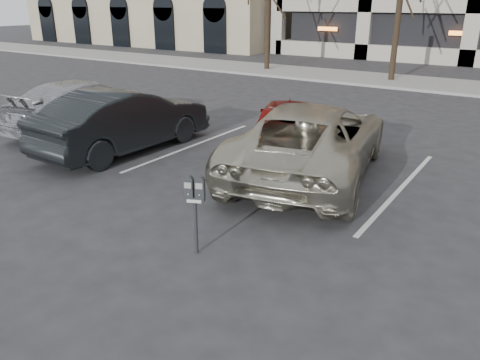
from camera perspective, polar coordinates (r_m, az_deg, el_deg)
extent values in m
plane|color=#28282B|center=(8.80, 6.04, -3.87)|extent=(140.00, 140.00, 0.00)
cube|color=gray|center=(23.68, 24.93, 10.29)|extent=(80.00, 4.00, 0.12)
cube|color=silver|center=(16.82, -20.86, 7.00)|extent=(0.10, 5.20, 0.00)
cube|color=silver|center=(14.68, -14.34, 5.83)|extent=(0.10, 5.20, 0.00)
cube|color=silver|center=(12.79, -5.80, 4.19)|extent=(0.10, 5.20, 0.00)
cube|color=silver|center=(11.29, 5.28, 1.91)|extent=(0.10, 5.20, 0.00)
cube|color=silver|center=(10.35, 18.98, -1.01)|extent=(0.10, 5.20, 0.00)
cylinder|color=black|center=(26.89, 3.37, 17.41)|extent=(0.28, 0.28, 4.03)
cylinder|color=black|center=(24.11, 18.42, 15.90)|extent=(0.28, 0.28, 3.93)
cylinder|color=black|center=(7.22, -5.40, -5.71)|extent=(0.06, 0.06, 0.90)
cube|color=black|center=(7.02, -5.53, -2.28)|extent=(0.31, 0.21, 0.06)
cube|color=silver|center=(6.98, -5.64, -2.61)|extent=(0.20, 0.10, 0.05)
cube|color=gray|center=(6.90, -6.41, -0.68)|extent=(0.10, 0.05, 0.09)
cube|color=gray|center=(6.86, -5.04, -0.76)|extent=(0.10, 0.05, 0.09)
imported|color=#B0AB96|center=(10.50, 8.62, 4.90)|extent=(3.87, 6.30, 1.63)
cube|color=orange|center=(9.57, 4.28, 8.57)|extent=(0.10, 0.20, 0.01)
imported|color=maroon|center=(12.32, 5.90, 6.84)|extent=(3.00, 4.39, 1.39)
imported|color=black|center=(12.54, -13.91, 7.11)|extent=(1.84, 4.92, 1.61)
imported|color=#AAADB2|center=(15.13, -18.45, 8.73)|extent=(2.69, 5.34, 1.49)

